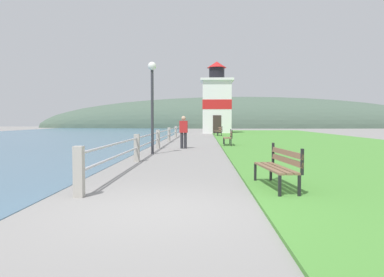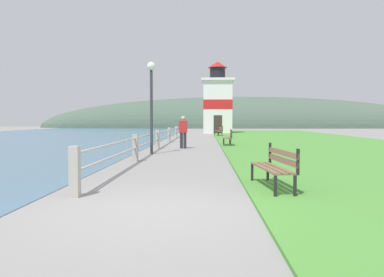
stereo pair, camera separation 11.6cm
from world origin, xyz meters
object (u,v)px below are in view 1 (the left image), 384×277
at_px(park_bench_midway, 229,137).
at_px(lamp_post, 152,91).
at_px(park_bench_near, 279,165).
at_px(person_strolling, 184,131).
at_px(park_bench_far, 219,130).
at_px(lighthouse, 217,103).

height_order(park_bench_midway, lamp_post, lamp_post).
relative_size(park_bench_near, person_strolling, 1.14).
height_order(park_bench_near, lamp_post, lamp_post).
xyz_separation_m(park_bench_near, person_strolling, (-2.62, 11.49, 0.37)).
xyz_separation_m(park_bench_far, person_strolling, (-2.42, -15.05, 0.37)).
bearing_deg(lamp_post, lighthouse, 81.99).
distance_m(park_bench_far, lighthouse, 8.23).
distance_m(park_bench_near, park_bench_midway, 13.31).
relative_size(park_bench_near, lamp_post, 0.48).
height_order(park_bench_far, lamp_post, lamp_post).
bearing_deg(lamp_post, person_strolling, 70.14).
height_order(person_strolling, lamp_post, lamp_post).
xyz_separation_m(park_bench_midway, person_strolling, (-2.46, -1.82, 0.38)).
bearing_deg(park_bench_midway, park_bench_far, -88.19).
distance_m(park_bench_midway, person_strolling, 3.08).
bearing_deg(lamp_post, park_bench_far, 78.89).
bearing_deg(person_strolling, park_bench_far, -6.21).
relative_size(park_bench_midway, person_strolling, 0.99).
bearing_deg(park_bench_midway, person_strolling, 38.22).
bearing_deg(park_bench_far, lighthouse, -98.05).
height_order(park_bench_midway, lighthouse, lighthouse).
height_order(park_bench_near, lighthouse, lighthouse).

